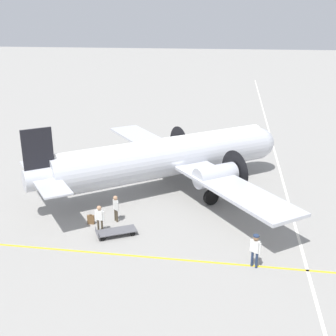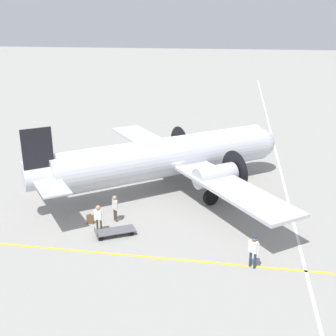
{
  "view_description": "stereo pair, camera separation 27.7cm",
  "coord_description": "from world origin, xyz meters",
  "px_view_note": "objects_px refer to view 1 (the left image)",
  "views": [
    {
      "loc": [
        4.49,
        -28.73,
        12.08
      ],
      "look_at": [
        0.0,
        0.0,
        1.66
      ],
      "focal_mm": 45.0,
      "sensor_mm": 36.0,
      "label": 1
    },
    {
      "loc": [
        4.76,
        -28.68,
        12.08
      ],
      "look_at": [
        0.0,
        0.0,
        1.66
      ],
      "focal_mm": 45.0,
      "sensor_mm": 36.0,
      "label": 2
    }
  ],
  "objects_px": {
    "airliner_main": "(173,156)",
    "baggage_cart": "(116,231)",
    "crew_foreground": "(255,247)",
    "suitcase_near_door": "(91,220)",
    "ramp_agent": "(100,216)",
    "passenger_boarding": "(116,206)"
  },
  "relations": [
    {
      "from": "airliner_main",
      "to": "crew_foreground",
      "type": "bearing_deg",
      "value": -97.81
    },
    {
      "from": "baggage_cart",
      "to": "crew_foreground",
      "type": "bearing_deg",
      "value": -43.39
    },
    {
      "from": "baggage_cart",
      "to": "ramp_agent",
      "type": "bearing_deg",
      "value": 137.7
    },
    {
      "from": "suitcase_near_door",
      "to": "passenger_boarding",
      "type": "bearing_deg",
      "value": 22.37
    },
    {
      "from": "passenger_boarding",
      "to": "suitcase_near_door",
      "type": "relative_size",
      "value": 2.76
    },
    {
      "from": "crew_foreground",
      "to": "suitcase_near_door",
      "type": "xyz_separation_m",
      "value": [
        -9.82,
        3.3,
        -0.85
      ]
    },
    {
      "from": "baggage_cart",
      "to": "airliner_main",
      "type": "bearing_deg",
      "value": 45.48
    },
    {
      "from": "passenger_boarding",
      "to": "suitcase_near_door",
      "type": "distance_m",
      "value": 1.75
    },
    {
      "from": "passenger_boarding",
      "to": "suitcase_near_door",
      "type": "xyz_separation_m",
      "value": [
        -1.45,
        -0.6,
        -0.77
      ]
    },
    {
      "from": "passenger_boarding",
      "to": "baggage_cart",
      "type": "bearing_deg",
      "value": -27.12
    },
    {
      "from": "airliner_main",
      "to": "baggage_cart",
      "type": "distance_m",
      "value": 8.4
    },
    {
      "from": "crew_foreground",
      "to": "baggage_cart",
      "type": "distance_m",
      "value": 8.2
    },
    {
      "from": "ramp_agent",
      "to": "suitcase_near_door",
      "type": "relative_size",
      "value": 2.77
    },
    {
      "from": "passenger_boarding",
      "to": "ramp_agent",
      "type": "xyz_separation_m",
      "value": [
        -0.55,
        -1.56,
        0.0
      ]
    },
    {
      "from": "airliner_main",
      "to": "ramp_agent",
      "type": "height_order",
      "value": "airliner_main"
    },
    {
      "from": "crew_foreground",
      "to": "baggage_cart",
      "type": "height_order",
      "value": "crew_foreground"
    },
    {
      "from": "crew_foreground",
      "to": "suitcase_near_door",
      "type": "relative_size",
      "value": 2.92
    },
    {
      "from": "airliner_main",
      "to": "passenger_boarding",
      "type": "distance_m",
      "value": 6.72
    },
    {
      "from": "ramp_agent",
      "to": "baggage_cart",
      "type": "distance_m",
      "value": 1.32
    },
    {
      "from": "passenger_boarding",
      "to": "crew_foreground",
      "type": "bearing_deg",
      "value": 22.84
    },
    {
      "from": "airliner_main",
      "to": "baggage_cart",
      "type": "relative_size",
      "value": 7.82
    },
    {
      "from": "passenger_boarding",
      "to": "airliner_main",
      "type": "bearing_deg",
      "value": 113.38
    }
  ]
}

